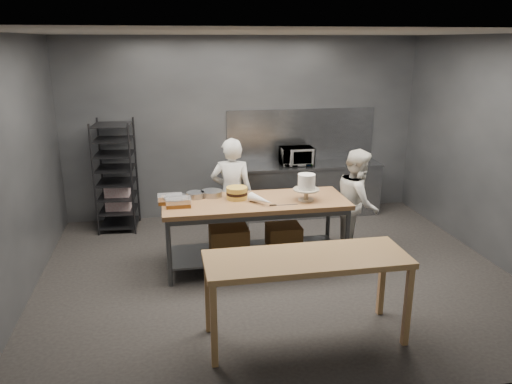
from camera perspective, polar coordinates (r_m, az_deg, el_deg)
ground at (r=6.59m, az=2.25°, el=-9.31°), size 6.00×6.00×0.00m
back_wall at (r=8.49m, az=-1.37°, el=7.33°), size 6.00×0.04×3.00m
work_table at (r=6.62m, az=-0.21°, el=-3.80°), size 2.40×0.90×0.92m
near_counter at (r=4.95m, az=5.80°, el=-8.26°), size 2.00×0.70×0.90m
back_counter at (r=8.64m, az=5.58°, el=0.28°), size 2.60×0.60×0.90m
splashback_panel at (r=8.71m, az=5.21°, el=6.51°), size 2.60×0.02×0.90m
speed_rack at (r=8.17m, az=-15.68°, el=1.68°), size 0.65×0.69×1.75m
chef_behind at (r=7.12m, az=-2.77°, el=-0.25°), size 0.66×0.49×1.63m
chef_right at (r=7.04m, az=11.50°, el=-1.25°), size 0.78×0.88×1.52m
microwave at (r=8.44m, az=4.66°, el=4.11°), size 0.54×0.37×0.30m
frosted_cake_stand at (r=6.46m, az=5.79°, el=0.88°), size 0.34×0.34×0.35m
layer_cake at (r=6.54m, az=-2.20°, el=-0.11°), size 0.28×0.28×0.16m
cake_pans at (r=6.59m, az=-7.17°, el=-0.47°), size 0.78×0.47×0.07m
piping_bag at (r=6.32m, az=0.59°, el=-0.90°), size 0.31×0.38×0.12m
offset_spatula at (r=6.30m, az=2.72°, el=-1.49°), size 0.36×0.02×0.02m
pastry_clamshells at (r=6.38m, az=-9.33°, el=-0.98°), size 0.41×0.37×0.11m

